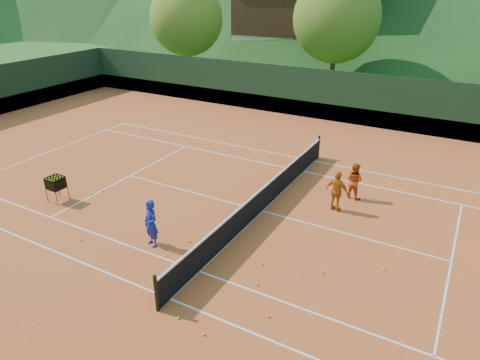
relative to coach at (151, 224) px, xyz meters
The scene contains 29 objects.
ground 4.31m from the coach, 60.86° to the left, with size 400.00×400.00×0.00m, color #2A5119.
clay_court 4.31m from the coach, 60.86° to the left, with size 40.00×24.00×0.02m, color #BF4B1F.
coach is the anchor object (origin of this frame).
student_a 7.91m from the coach, 53.97° to the left, with size 0.70×0.54×1.44m, color #CE4812.
student_b 6.72m from the coach, 49.15° to the left, with size 0.90×0.37×1.53m, color #CE6312.
tennis_ball_0 2.49m from the coach, 33.34° to the right, with size 0.07×0.07×0.07m, color #C7D423.
tennis_ball_1 4.75m from the coach, 154.97° to the left, with size 0.07×0.07×0.07m, color #C7D423.
tennis_ball_3 1.12m from the coach, 143.67° to the left, with size 0.07×0.07×0.07m, color #C7D423.
tennis_ball_4 4.77m from the coach, 160.03° to the left, with size 0.07×0.07×0.07m, color #C7D423.
tennis_ball_5 1.39m from the coach, 36.43° to the left, with size 0.07×0.07×0.07m, color #C7D423.
tennis_ball_6 3.91m from the coach, ahead, with size 0.07×0.07×0.07m, color #C7D423.
tennis_ball_9 2.56m from the coach, 157.26° to the right, with size 0.07×0.07×0.07m, color #C7D423.
tennis_ball_10 4.78m from the coach, 160.32° to the left, with size 0.07×0.07×0.07m, color #C7D423.
tennis_ball_11 4.38m from the coach, 34.29° to the right, with size 0.07×0.07×0.07m, color #C7D423.
tennis_ball_12 4.84m from the coach, 13.63° to the right, with size 0.07×0.07×0.07m, color #C7D423.
tennis_ball_13 7.18m from the coach, 18.57° to the left, with size 0.07×0.07×0.07m, color #C7D423.
tennis_ball_14 1.11m from the coach, 25.92° to the right, with size 0.07×0.07×0.07m, color #C7D423.
tennis_ball_15 3.62m from the coach, 40.16° to the right, with size 0.07×0.07×0.07m, color #C7D423.
tennis_ball_16 2.06m from the coach, 20.94° to the right, with size 0.07×0.07×0.07m, color #C7D423.
tennis_ball_17 3.71m from the coach, 11.83° to the left, with size 0.07×0.07×0.07m, color #C7D423.
tennis_ball_18 5.44m from the coach, 13.33° to the left, with size 0.07×0.07×0.07m, color #C7D423.
tennis_ball_19 2.15m from the coach, 40.36° to the right, with size 0.07×0.07×0.07m, color #C7D423.
court_lines 4.30m from the coach, 60.86° to the left, with size 23.83×11.03×0.00m.
tennis_net 4.24m from the coach, 60.86° to the left, with size 0.10×12.07×1.10m.
perimeter_fence 4.25m from the coach, 60.86° to the left, with size 40.40×24.24×3.00m.
ball_hopper 5.15m from the coach, behind, with size 0.57×0.57×1.00m.
chalet_left 34.95m from the coach, 103.26° to the left, with size 13.80×9.93×12.92m.
tree_a 26.10m from the coach, 122.72° to the left, with size 6.00×6.00×7.88m.
tree_b 24.17m from the coach, 94.68° to the left, with size 6.40×6.40×8.40m.
Camera 1 is at (6.00, -12.40, 7.74)m, focal length 32.00 mm.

